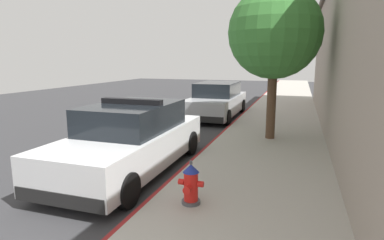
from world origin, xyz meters
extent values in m
cube|color=#353538|center=(-4.40, 10.00, -0.10)|extent=(29.31, 60.00, 0.20)
cube|color=#ADA89E|center=(1.60, 10.00, 0.07)|extent=(3.21, 60.00, 0.13)
cube|color=maroon|center=(-0.04, 10.00, 0.07)|extent=(0.08, 60.00, 0.13)
cube|color=black|center=(3.24, 8.75, 2.84)|extent=(0.06, 1.30, 1.10)
cube|color=black|center=(3.24, 15.35, 2.84)|extent=(0.06, 1.30, 1.10)
cube|color=white|center=(-1.24, 5.47, 0.58)|extent=(1.84, 4.80, 0.76)
cube|color=black|center=(-1.24, 5.62, 1.26)|extent=(1.64, 2.50, 0.60)
cube|color=black|center=(-1.24, 3.13, 0.32)|extent=(1.76, 0.16, 0.24)
cube|color=black|center=(-1.24, 7.81, 0.32)|extent=(1.76, 0.16, 0.24)
cylinder|color=black|center=(-2.10, 7.17, 0.32)|extent=(0.22, 0.64, 0.64)
cylinder|color=black|center=(-0.38, 7.17, 0.32)|extent=(0.22, 0.64, 0.64)
cylinder|color=black|center=(-2.10, 3.77, 0.32)|extent=(0.22, 0.64, 0.64)
cylinder|color=black|center=(-0.38, 3.77, 0.32)|extent=(0.22, 0.64, 0.64)
cube|color=black|center=(-1.24, 5.57, 1.62)|extent=(1.48, 0.20, 0.12)
cube|color=red|center=(-1.59, 5.57, 1.62)|extent=(0.44, 0.18, 0.11)
cube|color=#1E33E0|center=(-0.89, 5.57, 1.62)|extent=(0.44, 0.18, 0.11)
cube|color=#B2B5BA|center=(-1.14, 13.08, 0.58)|extent=(1.84, 4.80, 0.76)
cube|color=black|center=(-1.14, 13.23, 1.26)|extent=(1.64, 2.50, 0.60)
cube|color=black|center=(-1.14, 10.74, 0.32)|extent=(1.76, 0.16, 0.24)
cube|color=black|center=(-1.14, 15.42, 0.32)|extent=(1.76, 0.16, 0.24)
cylinder|color=black|center=(-2.00, 14.78, 0.32)|extent=(0.22, 0.64, 0.64)
cylinder|color=black|center=(-0.28, 14.78, 0.32)|extent=(0.22, 0.64, 0.64)
cylinder|color=black|center=(-2.00, 11.38, 0.32)|extent=(0.22, 0.64, 0.64)
cylinder|color=black|center=(-0.28, 11.38, 0.32)|extent=(0.22, 0.64, 0.64)
cylinder|color=#4C4C51|center=(0.72, 4.01, 0.16)|extent=(0.32, 0.32, 0.06)
cylinder|color=red|center=(0.72, 4.01, 0.44)|extent=(0.24, 0.24, 0.50)
cone|color=navy|center=(0.72, 4.01, 0.76)|extent=(0.28, 0.28, 0.14)
cylinder|color=#4C4C51|center=(0.72, 4.01, 0.86)|extent=(0.05, 0.05, 0.06)
cylinder|color=red|center=(0.55, 4.01, 0.50)|extent=(0.10, 0.10, 0.10)
cylinder|color=red|center=(0.89, 4.01, 0.50)|extent=(0.10, 0.10, 0.10)
cylinder|color=red|center=(0.72, 3.83, 0.45)|extent=(0.13, 0.12, 0.13)
cylinder|color=brown|center=(1.57, 9.23, 1.26)|extent=(0.28, 0.28, 2.26)
sphere|color=#387A33|center=(1.57, 9.23, 3.35)|extent=(2.76, 2.76, 2.76)
camera|label=1|loc=(2.37, -0.82, 2.54)|focal=29.90mm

